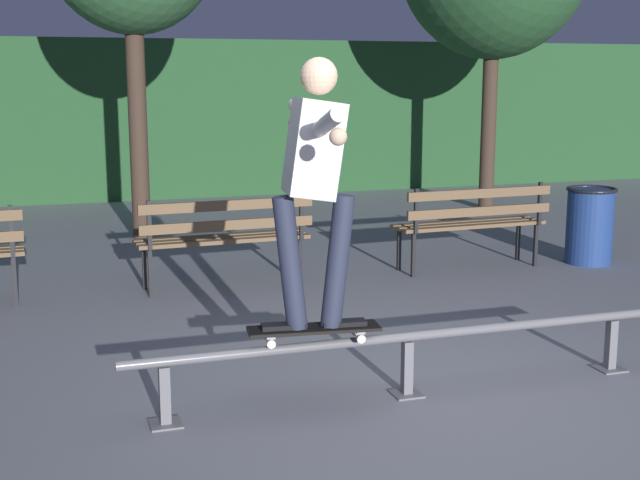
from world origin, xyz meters
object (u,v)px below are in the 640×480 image
Objects in this scene: skateboarder at (314,171)px; park_bench_left_center at (225,232)px; trash_can at (590,224)px; park_bench_right_center at (473,218)px; grind_rail at (407,347)px; skateboard at (314,329)px.

skateboarder is 0.96× the size of park_bench_left_center.
trash_can is (3.87, -0.09, -0.12)m from park_bench_left_center.
skateboarder is 5.02m from trash_can.
park_bench_right_center is 1.33m from trash_can.
park_bench_left_center and park_bench_right_center have the same top height.
grind_rail is 2.16× the size of park_bench_left_center.
skateboard is 0.51× the size of skateboarder.
park_bench_left_center is at bearing 87.94° from skateboard.
grind_rail is at bearing -80.64° from park_bench_left_center.
skateboard reaches higher than grind_rail.
skateboarder is 1.95× the size of trash_can.
skateboarder is (-0.60, -0.00, 1.11)m from grind_rail.
grind_rail is 4.45m from trash_can.
park_bench_left_center reaches higher than grind_rail.
park_bench_right_center is 2.02× the size of trash_can.
park_bench_left_center is 1.00× the size of park_bench_right_center.
trash_can reaches higher than grind_rail.
trash_can is (3.97, 2.91, -1.00)m from skateboarder.
park_bench_left_center is 3.87m from trash_can.
park_bench_right_center is at bearing 48.53° from skateboard.
grind_rail is 4.37× the size of trash_can.
grind_rail is 2.16× the size of park_bench_right_center.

